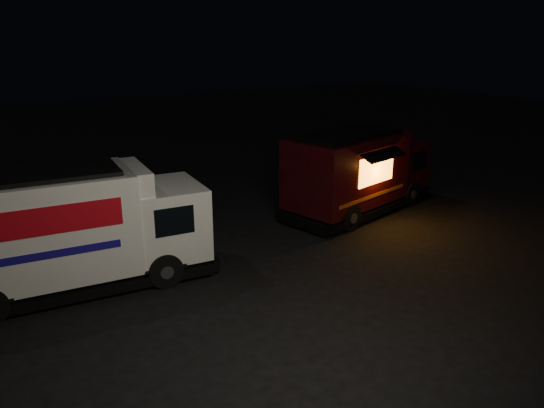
% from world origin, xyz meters
% --- Properties ---
extents(ground, '(80.00, 80.00, 0.00)m').
position_xyz_m(ground, '(0.00, 0.00, 0.00)').
color(ground, black).
rests_on(ground, ground).
extents(white_truck, '(6.63, 2.79, 2.93)m').
position_xyz_m(white_truck, '(-3.81, 2.56, 1.46)').
color(white_truck, white).
rests_on(white_truck, ground).
extents(red_truck, '(6.34, 3.48, 2.79)m').
position_xyz_m(red_truck, '(5.70, 3.35, 1.40)').
color(red_truck, '#34090A').
rests_on(red_truck, ground).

